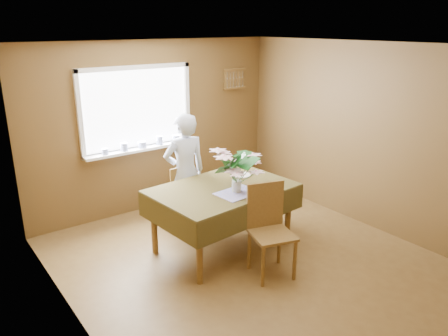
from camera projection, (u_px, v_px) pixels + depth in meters
floor at (252, 264)px, 5.18m from camera, size 4.50×4.50×0.00m
ceiling at (257, 45)px, 4.39m from camera, size 4.50×4.50×0.00m
wall_back at (156, 126)px, 6.50m from camera, size 4.00×0.00×4.00m
wall_left at (72, 207)px, 3.65m from camera, size 0.00×4.50×4.50m
wall_right at (366, 137)px, 5.91m from camera, size 0.00×4.50×4.50m
window_assembly at (139, 123)px, 6.26m from camera, size 1.72×0.20×1.22m
spoon_rack at (235, 79)px, 7.10m from camera, size 0.44×0.05×0.33m
dining_table at (223, 195)px, 5.33m from camera, size 1.77×1.28×0.82m
chair_far at (179, 192)px, 6.03m from camera, size 0.41×0.41×0.89m
chair_near at (269, 226)px, 4.87m from camera, size 0.56×0.56×1.04m
seated_woman at (185, 172)px, 5.86m from camera, size 0.64×0.47×1.62m
flower_bouquet at (237, 166)px, 5.06m from camera, size 0.58×0.58×0.49m
side_plate at (241, 175)px, 5.71m from camera, size 0.28×0.28×0.01m
table_knife at (251, 188)px, 5.26m from camera, size 0.07×0.23×0.00m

